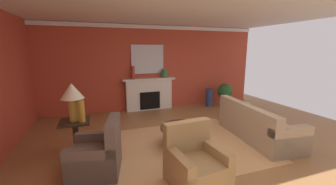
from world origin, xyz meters
TOP-DOWN VIEW (x-y plane):
  - ground_plane at (0.00, 0.00)m, footprint 9.55×9.55m
  - wall_fireplace at (0.00, 3.39)m, footprint 7.95×0.12m
  - ceiling_panel at (0.00, 0.30)m, footprint 7.95×7.26m
  - crown_moulding at (0.00, 3.31)m, footprint 7.95×0.08m
  - area_rug at (-0.22, 0.13)m, footprint 3.32×2.67m
  - fireplace at (-0.19, 3.18)m, footprint 1.80×0.35m
  - mantel_mirror at (-0.19, 3.30)m, footprint 1.12×0.04m
  - sofa at (1.59, -0.05)m, footprint 1.09×2.17m
  - armchair_near_window at (-1.99, -0.30)m, footprint 0.95×0.95m
  - armchair_facing_fireplace at (-0.56, -1.14)m, footprint 0.87×0.87m
  - coffee_table at (-0.22, 0.13)m, footprint 1.00×1.00m
  - side_table at (-2.38, 0.55)m, footprint 0.56×0.56m
  - table_lamp at (-2.38, 0.55)m, footprint 0.44×0.44m
  - vase_mantel_right at (0.36, 3.13)m, footprint 0.19×0.19m
  - vase_on_side_table at (-2.23, 0.43)m, footprint 0.12×0.12m
  - vase_mantel_left at (-0.74, 3.13)m, footprint 0.12×0.12m
  - vase_tall_corner at (2.04, 2.88)m, footprint 0.26×0.26m
  - book_red_cover at (-0.05, 0.25)m, footprint 0.21×0.17m
  - potted_plant at (2.64, 2.78)m, footprint 0.56×0.56m

SIDE VIEW (x-z plane):
  - ground_plane at x=0.00m, z-range 0.00..0.00m
  - area_rug at x=-0.22m, z-range 0.00..0.01m
  - sofa at x=1.59m, z-range -0.13..0.72m
  - armchair_near_window at x=-1.99m, z-range -0.17..0.78m
  - armchair_facing_fireplace at x=-0.56m, z-range -0.17..0.78m
  - vase_tall_corner at x=2.04m, z-range 0.00..0.65m
  - coffee_table at x=-0.22m, z-range 0.11..0.56m
  - side_table at x=-2.38m, z-range 0.05..0.75m
  - book_red_cover at x=-0.05m, z-range 0.45..0.50m
  - potted_plant at x=2.64m, z-range 0.08..0.91m
  - fireplace at x=-0.19m, z-range -0.03..1.09m
  - vase_on_side_table at x=-2.23m, z-range 0.70..1.13m
  - table_lamp at x=-2.38m, z-range 0.85..1.60m
  - vase_mantel_right at x=0.36m, z-range 1.11..1.40m
  - vase_mantel_left at x=-0.74m, z-range 1.11..1.54m
  - wall_fireplace at x=0.00m, z-range 0.00..2.90m
  - mantel_mirror at x=-0.19m, z-range 1.26..2.24m
  - crown_moulding at x=0.00m, z-range 2.76..2.88m
  - ceiling_panel at x=0.00m, z-range 2.90..2.96m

